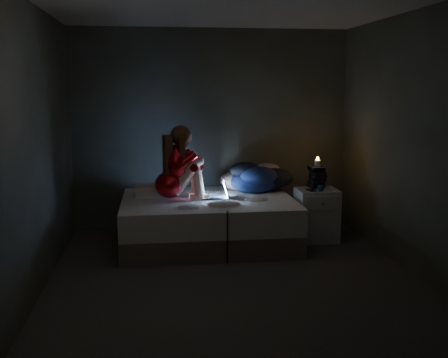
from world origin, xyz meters
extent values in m
cube|color=black|center=(0.00, 0.00, -0.01)|extent=(3.60, 3.80, 0.02)
cube|color=silver|center=(0.00, 0.00, 2.61)|extent=(3.60, 3.80, 0.02)
cube|color=#2B3125|center=(0.00, 1.91, 1.30)|extent=(3.60, 0.02, 2.60)
cube|color=#2B3125|center=(0.00, -1.91, 1.30)|extent=(3.60, 0.02, 2.60)
cube|color=#2B3125|center=(-1.81, 0.00, 1.30)|extent=(0.02, 3.80, 2.60)
cube|color=#2B3125|center=(1.81, 0.00, 1.30)|extent=(0.02, 3.80, 2.60)
cube|color=white|center=(-0.77, 1.37, 0.62)|extent=(0.43, 0.30, 0.12)
cube|color=silver|center=(1.20, 1.07, 0.32)|extent=(0.48, 0.43, 0.64)
cylinder|color=beige|center=(1.22, 1.17, 0.94)|extent=(0.07, 0.07, 0.08)
cube|color=black|center=(1.09, 0.99, 0.64)|extent=(0.10, 0.15, 0.01)
sphere|color=navy|center=(1.19, 0.94, 0.68)|extent=(0.08, 0.08, 0.08)
camera|label=1|loc=(-0.73, -5.03, 1.87)|focal=42.56mm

